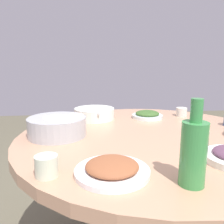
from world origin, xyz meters
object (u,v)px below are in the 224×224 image
at_px(round_dining_table, 149,154).
at_px(rice_bowl, 57,126).
at_px(dish_stirfry, 112,169).
at_px(soup_bowl, 94,114).
at_px(tea_cup_far, 182,112).
at_px(tea_cup_side, 46,166).
at_px(green_bottle, 193,151).
at_px(dish_greens, 147,115).

xyz_separation_m(round_dining_table, rice_bowl, (0.45, -0.03, 0.15)).
relative_size(round_dining_table, dish_stirfry, 5.40).
xyz_separation_m(soup_bowl, dish_stirfry, (-0.02, 0.74, -0.01)).
relative_size(tea_cup_far, tea_cup_side, 0.98).
xyz_separation_m(green_bottle, tea_cup_far, (-0.33, -0.84, -0.07)).
distance_m(round_dining_table, rice_bowl, 0.47).
height_order(round_dining_table, tea_cup_far, tea_cup_far).
height_order(rice_bowl, tea_cup_far, rice_bowl).
height_order(round_dining_table, rice_bowl, rice_bowl).
xyz_separation_m(rice_bowl, dish_stirfry, (-0.21, 0.42, -0.03)).
xyz_separation_m(rice_bowl, soup_bowl, (-0.19, -0.32, -0.02)).
height_order(soup_bowl, tea_cup_far, soup_bowl).
bearing_deg(dish_stirfry, dish_greens, -113.25).
bearing_deg(tea_cup_far, dish_greens, 5.56).
bearing_deg(dish_stirfry, round_dining_table, -120.68).
distance_m(dish_stirfry, tea_cup_side, 0.20).
height_order(tea_cup_far, tea_cup_side, tea_cup_side).
height_order(dish_greens, green_bottle, green_bottle).
relative_size(dish_stirfry, green_bottle, 0.95).
height_order(dish_greens, tea_cup_far, tea_cup_far).
distance_m(rice_bowl, green_bottle, 0.67).
xyz_separation_m(green_bottle, tea_cup_side, (0.42, -0.10, -0.07)).
height_order(green_bottle, tea_cup_side, green_bottle).
bearing_deg(soup_bowl, round_dining_table, 126.32).
relative_size(dish_stirfry, tea_cup_far, 3.42).
bearing_deg(dish_stirfry, rice_bowl, -62.93).
bearing_deg(round_dining_table, rice_bowl, -3.20).
bearing_deg(dish_stirfry, tea_cup_far, -126.23).
distance_m(soup_bowl, dish_greens, 0.34).
distance_m(round_dining_table, tea_cup_far, 0.49).
bearing_deg(rice_bowl, tea_cup_far, -156.49).
bearing_deg(rice_bowl, dish_greens, -149.57).
distance_m(rice_bowl, dish_stirfry, 0.47).
bearing_deg(soup_bowl, green_bottle, 106.11).
relative_size(rice_bowl, dish_stirfry, 1.16).
relative_size(soup_bowl, dish_greens, 1.41).
bearing_deg(round_dining_table, dish_stirfry, 59.32).
xyz_separation_m(dish_stirfry, tea_cup_side, (0.20, -0.01, 0.02)).
relative_size(round_dining_table, rice_bowl, 4.67).
bearing_deg(round_dining_table, dish_greens, -103.33).
relative_size(round_dining_table, green_bottle, 5.14).
relative_size(rice_bowl, tea_cup_far, 3.96).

